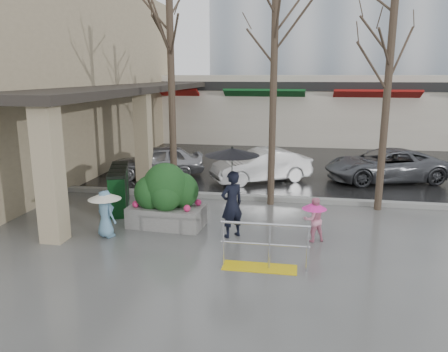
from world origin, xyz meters
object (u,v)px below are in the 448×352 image
(tree_mideast, at_px, (391,46))
(planter, at_px, (166,196))
(tree_west, at_px, (170,41))
(child_pink, at_px, (314,216))
(handrail, at_px, (263,252))
(car_b, at_px, (261,166))
(car_a, at_px, (158,161))
(tree_midwest, at_px, (275,34))
(car_c, at_px, (385,165))
(child_blue, at_px, (105,208))
(news_boxes, at_px, (119,188))
(woman, at_px, (232,182))

(tree_mideast, xyz_separation_m, planter, (-5.96, -2.57, -4.01))
(tree_west, xyz_separation_m, child_pink, (4.47, -2.99, -4.45))
(handrail, xyz_separation_m, tree_west, (-3.36, 4.80, 4.71))
(tree_mideast, relative_size, car_b, 1.70)
(handrail, relative_size, car_a, 0.51)
(tree_midwest, relative_size, car_c, 1.54)
(tree_mideast, xyz_separation_m, car_b, (-3.88, 2.97, -4.23))
(handrail, relative_size, car_b, 0.50)
(tree_west, distance_m, car_a, 5.71)
(car_a, bearing_deg, planter, -1.18)
(child_pink, bearing_deg, tree_mideast, -147.73)
(planter, bearing_deg, car_c, 43.56)
(tree_mideast, distance_m, child_blue, 9.08)
(planter, bearing_deg, news_boxes, 145.28)
(planter, distance_m, car_c, 9.38)
(tree_midwest, xyz_separation_m, planter, (-2.66, -2.57, -4.39))
(child_pink, distance_m, planter, 3.96)
(tree_mideast, relative_size, car_a, 1.76)
(child_pink, bearing_deg, car_a, -68.92)
(handrail, height_order, car_c, car_c)
(tree_midwest, bearing_deg, child_pink, -67.05)
(handrail, relative_size, child_pink, 1.69)
(planter, xyz_separation_m, car_c, (6.79, 6.46, -0.22))
(news_boxes, bearing_deg, tree_midwest, -4.62)
(car_a, bearing_deg, car_c, 72.78)
(child_blue, height_order, news_boxes, news_boxes)
(woman, bearing_deg, child_blue, -31.77)
(child_pink, bearing_deg, tree_west, -57.36)
(woman, xyz_separation_m, car_c, (4.92, 6.94, -0.82))
(tree_midwest, relative_size, tree_mideast, 1.08)
(tree_west, height_order, tree_mideast, tree_west)
(tree_west, height_order, car_a, tree_west)
(tree_west, relative_size, woman, 2.89)
(car_b, bearing_deg, tree_west, -70.04)
(handrail, relative_size, woman, 0.81)
(handrail, xyz_separation_m, car_a, (-4.98, 7.98, 0.25))
(tree_midwest, distance_m, car_a, 7.38)
(car_a, xyz_separation_m, car_c, (8.96, 0.72, 0.00))
(car_a, height_order, car_b, same)
(planter, relative_size, car_c, 0.46)
(child_blue, bearing_deg, planter, -112.17)
(tree_midwest, xyz_separation_m, car_b, (-0.58, 2.97, -4.60))
(handrail, relative_size, news_boxes, 0.82)
(news_boxes, relative_size, car_a, 0.62)
(tree_west, distance_m, child_blue, 5.68)
(tree_mideast, bearing_deg, child_pink, -124.18)
(handrail, bearing_deg, tree_midwest, 91.91)
(child_pink, distance_m, news_boxes, 6.14)
(tree_west, relative_size, news_boxes, 2.94)
(child_blue, bearing_deg, car_c, -108.06)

